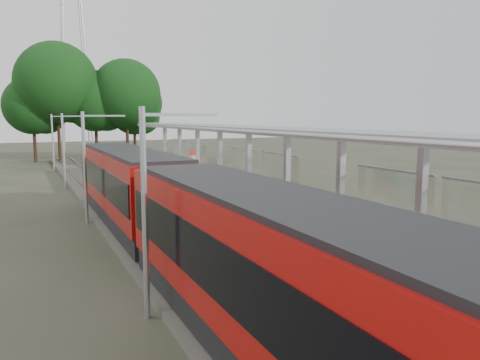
{
  "coord_description": "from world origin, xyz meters",
  "views": [
    {
      "loc": [
        -9.01,
        -4.41,
        5.14
      ],
      "look_at": [
        -0.09,
        14.64,
        2.3
      ],
      "focal_mm": 35.0,
      "sensor_mm": 36.0,
      "label": 1
    }
  ],
  "objects_px": {
    "bench_mid": "(266,188)",
    "bench_far": "(213,174)",
    "litter_bin": "(231,179)",
    "info_pillar_far": "(192,168)",
    "train": "(173,209)"
  },
  "relations": [
    {
      "from": "bench_mid",
      "to": "bench_far",
      "type": "relative_size",
      "value": 1.08
    },
    {
      "from": "bench_mid",
      "to": "litter_bin",
      "type": "bearing_deg",
      "value": 111.63
    },
    {
      "from": "bench_far",
      "to": "train",
      "type": "bearing_deg",
      "value": -98.27
    },
    {
      "from": "train",
      "to": "info_pillar_far",
      "type": "relative_size",
      "value": 13.98
    },
    {
      "from": "train",
      "to": "bench_mid",
      "type": "distance_m",
      "value": 8.98
    },
    {
      "from": "train",
      "to": "bench_mid",
      "type": "bearing_deg",
      "value": 41.16
    },
    {
      "from": "bench_far",
      "to": "litter_bin",
      "type": "relative_size",
      "value": 1.4
    },
    {
      "from": "bench_far",
      "to": "litter_bin",
      "type": "xyz_separation_m",
      "value": [
        0.06,
        -2.72,
        0.02
      ]
    },
    {
      "from": "bench_far",
      "to": "litter_bin",
      "type": "distance_m",
      "value": 2.72
    },
    {
      "from": "bench_mid",
      "to": "bench_far",
      "type": "xyz_separation_m",
      "value": [
        -0.27,
        6.75,
        -0.04
      ]
    },
    {
      "from": "bench_mid",
      "to": "bench_far",
      "type": "distance_m",
      "value": 6.75
    },
    {
      "from": "bench_far",
      "to": "litter_bin",
      "type": "height_order",
      "value": "litter_bin"
    },
    {
      "from": "litter_bin",
      "to": "info_pillar_far",
      "type": "bearing_deg",
      "value": 106.51
    },
    {
      "from": "bench_far",
      "to": "info_pillar_far",
      "type": "relative_size",
      "value": 0.72
    },
    {
      "from": "bench_mid",
      "to": "bench_far",
      "type": "height_order",
      "value": "bench_mid"
    }
  ]
}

